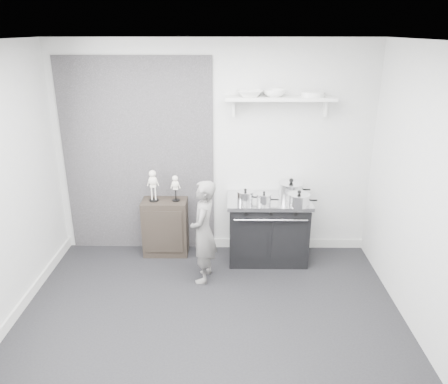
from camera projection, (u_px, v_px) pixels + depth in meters
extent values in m
plane|color=black|center=(208.00, 331.00, 4.29)|extent=(4.00, 4.00, 0.00)
cube|color=silver|center=(213.00, 150.00, 5.50)|extent=(4.00, 0.02, 2.70)
cube|color=silver|center=(188.00, 344.00, 2.13)|extent=(4.00, 0.02, 2.70)
cube|color=silver|center=(436.00, 205.00, 3.79)|extent=(0.02, 3.60, 2.70)
cube|color=silver|center=(204.00, 41.00, 3.34)|extent=(4.00, 3.60, 0.02)
cube|color=black|center=(139.00, 158.00, 5.53)|extent=(1.90, 0.02, 2.50)
cube|color=silver|center=(288.00, 243.00, 5.92)|extent=(2.00, 0.03, 0.12)
cube|color=silver|center=(7.00, 325.00, 4.29)|extent=(0.03, 3.60, 0.12)
cube|color=silver|center=(280.00, 98.00, 5.13)|extent=(1.30, 0.26, 0.04)
cube|color=silver|center=(234.00, 107.00, 5.25)|extent=(0.03, 0.12, 0.20)
cube|color=silver|center=(325.00, 108.00, 5.23)|extent=(0.03, 0.12, 0.20)
cube|color=black|center=(268.00, 231.00, 5.53)|extent=(0.97, 0.58, 0.77)
cube|color=silver|center=(269.00, 201.00, 5.39)|extent=(1.03, 0.62, 0.05)
cube|color=black|center=(250.00, 240.00, 5.25)|extent=(0.41, 0.02, 0.50)
cube|color=black|center=(289.00, 240.00, 5.25)|extent=(0.41, 0.02, 0.50)
cylinder|color=silver|center=(271.00, 220.00, 5.13)|extent=(0.87, 0.02, 0.02)
cylinder|color=black|center=(246.00, 214.00, 5.12)|extent=(0.04, 0.03, 0.04)
cylinder|color=black|center=(271.00, 214.00, 5.12)|extent=(0.04, 0.03, 0.04)
cylinder|color=black|center=(296.00, 214.00, 5.11)|extent=(0.04, 0.03, 0.04)
cube|color=black|center=(166.00, 227.00, 5.67)|extent=(0.57, 0.33, 0.74)
imported|color=slate|center=(203.00, 232.00, 4.98)|extent=(0.35, 0.48, 1.23)
cylinder|color=silver|center=(245.00, 197.00, 5.26)|extent=(0.19, 0.19, 0.12)
cylinder|color=silver|center=(245.00, 192.00, 5.23)|extent=(0.20, 0.20, 0.01)
sphere|color=black|center=(245.00, 190.00, 5.22)|extent=(0.03, 0.03, 0.03)
cylinder|color=black|center=(257.00, 197.00, 5.26)|extent=(0.10, 0.02, 0.02)
cylinder|color=silver|center=(291.00, 190.00, 5.46)|extent=(0.31, 0.31, 0.15)
cylinder|color=silver|center=(291.00, 183.00, 5.43)|extent=(0.32, 0.32, 0.01)
sphere|color=black|center=(291.00, 181.00, 5.42)|extent=(0.06, 0.06, 0.06)
cylinder|color=black|center=(306.00, 190.00, 5.46)|extent=(0.10, 0.02, 0.02)
cylinder|color=silver|center=(299.00, 200.00, 5.16)|extent=(0.26, 0.26, 0.13)
cylinder|color=silver|center=(299.00, 195.00, 5.13)|extent=(0.26, 0.26, 0.01)
sphere|color=black|center=(299.00, 192.00, 5.12)|extent=(0.05, 0.05, 0.05)
cylinder|color=black|center=(313.00, 200.00, 5.16)|extent=(0.10, 0.02, 0.02)
cylinder|color=silver|center=(264.00, 200.00, 5.19)|extent=(0.17, 0.17, 0.12)
cylinder|color=silver|center=(264.00, 194.00, 5.17)|extent=(0.18, 0.18, 0.01)
sphere|color=black|center=(264.00, 193.00, 5.16)|extent=(0.03, 0.03, 0.03)
cylinder|color=black|center=(274.00, 200.00, 5.19)|extent=(0.10, 0.02, 0.02)
imported|color=white|center=(250.00, 93.00, 5.11)|extent=(0.31, 0.31, 0.08)
imported|color=white|center=(274.00, 93.00, 5.11)|extent=(0.26, 0.26, 0.08)
cylinder|color=silver|center=(313.00, 94.00, 5.11)|extent=(0.27, 0.27, 0.06)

